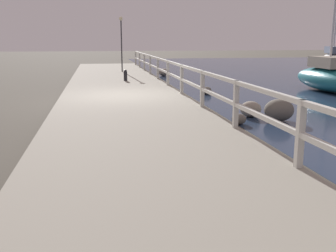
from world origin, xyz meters
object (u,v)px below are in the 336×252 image
Objects in this scene: mooring_bollard at (125,75)px; dock_lamp at (121,35)px; sailboat_white at (333,61)px; sailboat_teal at (329,77)px.

dock_lamp is (0.19, 5.26, 1.83)m from mooring_bollard.
sailboat_teal is at bearing -101.26° from sailboat_white.
dock_lamp is 0.55× the size of sailboat_white.
sailboat_teal is at bearing -23.53° from mooring_bollard.
mooring_bollard is at bearing -134.80° from sailboat_white.
dock_lamp is 0.49× the size of sailboat_teal.
mooring_bollard is at bearing 157.08° from sailboat_teal.
mooring_bollard is 0.08× the size of sailboat_teal.
sailboat_white reaches higher than mooring_bollard.
sailboat_teal is (7.75, -8.72, -1.73)m from dock_lamp.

